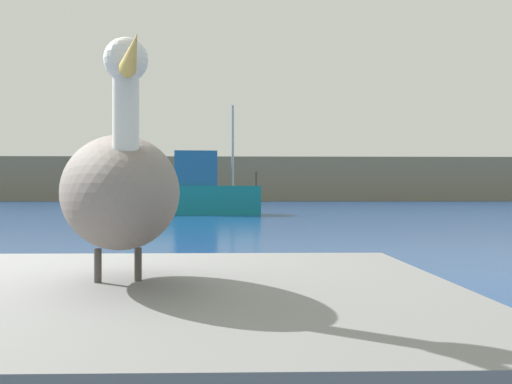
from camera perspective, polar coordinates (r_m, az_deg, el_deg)
name	(u,v)px	position (r m, az deg, el deg)	size (l,w,h in m)	color
hillside_backdrop	(226,180)	(81.82, -2.75, 1.10)	(140.00, 13.94, 5.37)	#7F755B
pier_dock	(119,371)	(2.65, -12.39, -15.63)	(2.68, 2.49, 0.70)	gray
pelican	(119,189)	(2.54, -12.36, 0.23)	(0.70, 1.35, 0.90)	gray
fishing_boat_teal	(194,193)	(30.12, -5.67, -0.05)	(6.45, 2.51, 5.27)	teal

